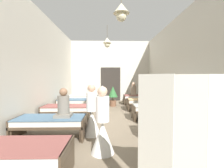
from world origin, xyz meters
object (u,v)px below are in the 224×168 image
object	(u,v)px
nurse_near_aisle	(103,129)
patient_seated_primary	(133,90)
bed_right_row_3	(146,102)
patient_seated_secondary	(64,106)
bed_left_row_1	(51,122)
nurse_mid_aisle	(92,117)
bed_right_row_4	(139,97)
potted_plant	(113,94)
bed_right_row_0	(223,151)
bed_right_row_1	(176,121)
bed_left_row_2	(68,109)
bed_left_row_0	(10,153)
privacy_screen	(189,145)
bed_left_row_3	(77,102)
bed_right_row_2	(157,108)
bed_left_row_4	(83,97)

from	to	relation	value
nurse_near_aisle	patient_seated_primary	bearing A→B (deg)	-162.25
bed_right_row_3	patient_seated_secondary	bearing A→B (deg)	-131.81
patient_seated_secondary	patient_seated_primary	bearing A→B (deg)	62.07
bed_left_row_1	nurse_mid_aisle	size ratio (longest dim) A/B	1.28
bed_right_row_4	potted_plant	bearing A→B (deg)	-157.62
bed_right_row_0	potted_plant	bearing A→B (deg)	104.41
potted_plant	bed_right_row_1	bearing A→B (deg)	-70.45
bed_left_row_2	nurse_near_aisle	distance (m)	3.07
bed_left_row_0	potted_plant	world-z (taller)	potted_plant
bed_left_row_2	nurse_mid_aisle	size ratio (longest dim) A/B	1.28
patient_seated_secondary	privacy_screen	world-z (taller)	privacy_screen
bed_left_row_3	bed_right_row_4	xyz separation A→B (m)	(3.51, 1.78, 0.00)
bed_right_row_4	nurse_mid_aisle	size ratio (longest dim) A/B	1.28
bed_right_row_0	nurse_near_aisle	size ratio (longest dim) A/B	1.28
bed_left_row_3	nurse_mid_aisle	distance (m)	3.59
bed_right_row_0	privacy_screen	size ratio (longest dim) A/B	1.12
privacy_screen	bed_right_row_3	bearing A→B (deg)	100.92
bed_left_row_3	patient_seated_primary	distance (m)	3.65
bed_right_row_4	patient_seated_secondary	xyz separation A→B (m)	(-3.16, -5.32, 0.43)
bed_right_row_2	patient_seated_primary	distance (m)	3.60
bed_right_row_0	bed_right_row_2	xyz separation A→B (m)	(0.00, 3.56, 0.00)
bed_left_row_4	potted_plant	distance (m)	2.00
bed_right_row_1	privacy_screen	world-z (taller)	privacy_screen
patient_seated_secondary	privacy_screen	xyz separation A→B (m)	(2.21, -2.49, -0.02)
bed_right_row_3	bed_right_row_4	world-z (taller)	same
bed_right_row_4	privacy_screen	xyz separation A→B (m)	(-0.95, -7.81, 0.41)
bed_right_row_1	potted_plant	xyz separation A→B (m)	(-1.66, 4.66, 0.27)
bed_left_row_4	bed_left_row_1	bearing A→B (deg)	-90.00
bed_left_row_2	privacy_screen	bearing A→B (deg)	-58.89
nurse_near_aisle	patient_seated_secondary	world-z (taller)	nurse_near_aisle
bed_left_row_0	patient_seated_secondary	xyz separation A→B (m)	(0.35, 1.81, 0.43)
privacy_screen	nurse_mid_aisle	bearing A→B (deg)	138.81
bed_right_row_3	nurse_mid_aisle	world-z (taller)	nurse_mid_aisle
bed_left_row_2	potted_plant	distance (m)	3.44
bed_right_row_2	nurse_mid_aisle	distance (m)	2.90
bed_left_row_0	bed_right_row_1	size ratio (longest dim) A/B	1.00
patient_seated_secondary	potted_plant	distance (m)	4.88
nurse_near_aisle	nurse_mid_aisle	distance (m)	1.12
bed_left_row_3	privacy_screen	bearing A→B (deg)	-66.97
bed_left_row_4	patient_seated_secondary	xyz separation A→B (m)	(0.35, -5.32, 0.43)
patient_seated_primary	bed_left_row_2	bearing A→B (deg)	-131.69
bed_left_row_1	nurse_near_aisle	world-z (taller)	nurse_near_aisle
privacy_screen	potted_plant	bearing A→B (deg)	115.53
nurse_mid_aisle	potted_plant	bearing A→B (deg)	-138.14
bed_left_row_0	bed_right_row_2	xyz separation A→B (m)	(3.51, 3.56, 0.00)
bed_left_row_0	bed_left_row_4	distance (m)	7.13
patient_seated_primary	privacy_screen	size ratio (longest dim) A/B	0.47
bed_right_row_3	bed_left_row_0	bearing A→B (deg)	-123.32
bed_left_row_3	bed_left_row_4	bearing A→B (deg)	90.00
nurse_near_aisle	bed_right_row_1	bearing A→B (deg)	147.03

